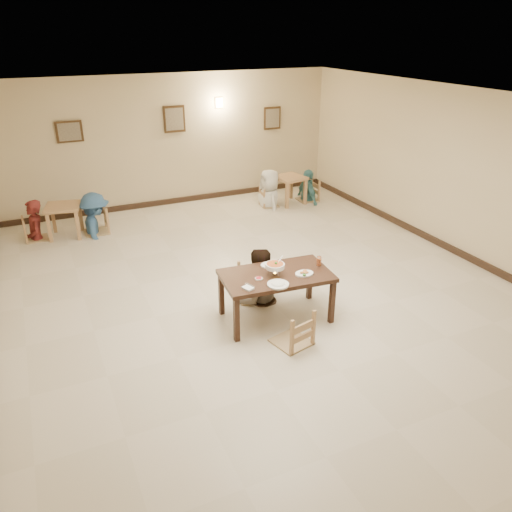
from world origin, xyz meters
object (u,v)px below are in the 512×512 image
bg_chair_lr (94,209)px  main_table (276,279)px  bg_diner_d (309,170)px  curry_warmer (275,266)px  bg_chair_rr (308,181)px  drink_glass (319,261)px  chair_near (292,311)px  bg_chair_rl (269,188)px  bg_diner_a (30,201)px  bg_diner_b (91,193)px  bg_table_left (64,211)px  bg_diner_c (270,170)px  main_diner (258,250)px  bg_table_right (289,182)px  chair_far (254,269)px  bg_chair_ll (33,218)px

bg_chair_lr → main_table: bearing=23.1°
bg_diner_d → curry_warmer: bearing=146.9°
bg_chair_rr → drink_glass: bearing=-25.7°
chair_near → bg_chair_rl: (2.24, 5.25, -0.07)m
bg_diner_a → bg_diner_d: size_ratio=1.06×
bg_diner_b → bg_chair_lr: bearing=-178.1°
bg_table_left → bg_diner_b: size_ratio=0.47×
drink_glass → bg_diner_a: bearing=128.4°
curry_warmer → bg_diner_a: 5.60m
drink_glass → bg_chair_rl: 4.84m
bg_diner_c → bg_diner_a: bearing=-86.1°
bg_chair_rr → bg_diner_d: bg_diner_d is taller
main_diner → bg_table_right: main_diner is taller
chair_near → bg_chair_rl: chair_near is taller
chair_far → bg_diner_b: size_ratio=0.60×
bg_diner_a → bg_diner_c: bearing=85.4°
main_diner → chair_far: bearing=-57.2°
bg_diner_a → bg_diner_b: size_ratio=0.96×
chair_near → bg_diner_a: (-2.96, 5.36, 0.32)m
bg_chair_rl → main_table: bearing=161.4°
bg_chair_rr → bg_diner_d: size_ratio=0.64×
bg_table_left → bg_diner_a: 0.65m
bg_table_left → bg_chair_rl: 4.62m
bg_diner_a → drink_glass: bearing=35.0°
bg_chair_rl → bg_diner_d: 1.09m
bg_diner_c → bg_diner_d: size_ratio=1.14×
bg_diner_a → bg_diner_c: size_ratio=0.93×
chair_far → bg_chair_lr: (-1.85, 3.88, 0.01)m
chair_near → bg_diner_d: bearing=-135.8°
chair_far → curry_warmer: bearing=-76.6°
chair_near → curry_warmer: bearing=-108.6°
chair_near → main_diner: 1.34m
bg_chair_ll → bg_diner_d: (6.23, -0.13, 0.32)m
bg_chair_rr → bg_diner_b: 5.09m
main_diner → curry_warmer: main_diner is taller
main_diner → bg_diner_b: 4.38m
bg_chair_rl → bg_diner_d: size_ratio=0.56×
main_table → bg_chair_rr: bearing=60.4°
main_table → bg_chair_lr: 4.95m
bg_chair_rr → bg_diner_d: bearing=-177.2°
bg_diner_d → bg_diner_b: bearing=91.9°
bg_chair_rl → bg_diner_b: bg_diner_b is taller
chair_far → bg_diner_a: size_ratio=0.62×
bg_chair_lr → bg_diner_d: bg_diner_d is taller
bg_table_right → chair_near: bearing=-117.8°
bg_chair_lr → bg_diner_b: bearing=-179.4°
main_diner → bg_table_right: size_ratio=2.22×
bg_diner_d → bg_chair_rr: bearing=-178.1°
drink_glass → bg_chair_rr: bg_chair_rr is taller
main_diner → bg_diner_c: 4.51m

